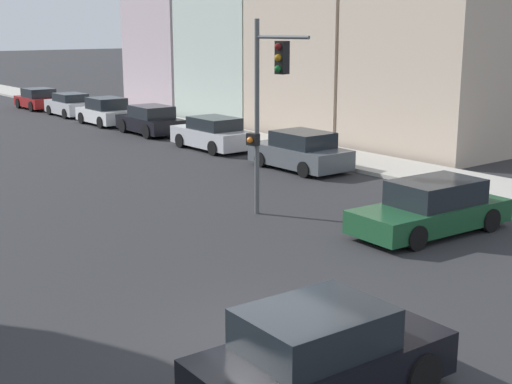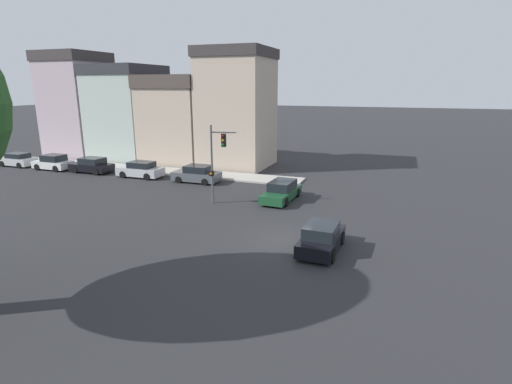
{
  "view_description": "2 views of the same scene",
  "coord_description": "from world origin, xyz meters",
  "px_view_note": "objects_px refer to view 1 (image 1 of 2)",
  "views": [
    {
      "loc": [
        -7.44,
        -9.11,
        5.47
      ],
      "look_at": [
        3.43,
        4.66,
        1.35
      ],
      "focal_mm": 50.0,
      "sensor_mm": 36.0,
      "label": 1
    },
    {
      "loc": [
        -19.92,
        -5.44,
        8.28
      ],
      "look_at": [
        2.77,
        2.72,
        1.84
      ],
      "focal_mm": 28.0,
      "sensor_mm": 36.0,
      "label": 2
    }
  ],
  "objects_px": {
    "parked_car_3": "(106,112)",
    "parked_car_5": "(38,99)",
    "parked_car_4": "(70,105)",
    "parked_car_0": "(300,152)",
    "crossing_car_1": "(432,209)",
    "crossing_car_0": "(320,357)",
    "parked_car_2": "(151,121)",
    "parked_car_1": "(213,134)",
    "traffic_signal": "(267,93)"
  },
  "relations": [
    {
      "from": "traffic_signal",
      "to": "crossing_car_0",
      "type": "xyz_separation_m",
      "value": [
        -6.03,
        -8.65,
        -2.91
      ]
    },
    {
      "from": "parked_car_3",
      "to": "parked_car_5",
      "type": "distance_m",
      "value": 9.84
    },
    {
      "from": "crossing_car_1",
      "to": "parked_car_5",
      "type": "relative_size",
      "value": 1.21
    },
    {
      "from": "parked_car_0",
      "to": "parked_car_4",
      "type": "height_order",
      "value": "parked_car_0"
    },
    {
      "from": "parked_car_0",
      "to": "crossing_car_0",
      "type": "bearing_deg",
      "value": 139.3
    },
    {
      "from": "parked_car_2",
      "to": "parked_car_3",
      "type": "height_order",
      "value": "parked_car_3"
    },
    {
      "from": "traffic_signal",
      "to": "parked_car_5",
      "type": "height_order",
      "value": "traffic_signal"
    },
    {
      "from": "crossing_car_1",
      "to": "parked_car_5",
      "type": "height_order",
      "value": "crossing_car_1"
    },
    {
      "from": "crossing_car_0",
      "to": "parked_car_5",
      "type": "xyz_separation_m",
      "value": [
        11.39,
        39.45,
        -0.04
      ]
    },
    {
      "from": "parked_car_2",
      "to": "parked_car_4",
      "type": "height_order",
      "value": "parked_car_2"
    },
    {
      "from": "crossing_car_0",
      "to": "parked_car_1",
      "type": "xyz_separation_m",
      "value": [
        11.41,
        19.12,
        0.0
      ]
    },
    {
      "from": "parked_car_4",
      "to": "parked_car_5",
      "type": "distance_m",
      "value": 4.83
    },
    {
      "from": "parked_car_2",
      "to": "parked_car_5",
      "type": "height_order",
      "value": "parked_car_2"
    },
    {
      "from": "parked_car_5",
      "to": "crossing_car_0",
      "type": "bearing_deg",
      "value": 164.67
    },
    {
      "from": "parked_car_1",
      "to": "parked_car_2",
      "type": "height_order",
      "value": "parked_car_2"
    },
    {
      "from": "parked_car_1",
      "to": "parked_car_4",
      "type": "distance_m",
      "value": 15.51
    },
    {
      "from": "crossing_car_1",
      "to": "parked_car_0",
      "type": "distance_m",
      "value": 9.2
    },
    {
      "from": "parked_car_0",
      "to": "parked_car_2",
      "type": "relative_size",
      "value": 0.97
    },
    {
      "from": "parked_car_1",
      "to": "parked_car_2",
      "type": "relative_size",
      "value": 0.99
    },
    {
      "from": "crossing_car_0",
      "to": "crossing_car_1",
      "type": "distance_m",
      "value": 9.59
    },
    {
      "from": "parked_car_0",
      "to": "parked_car_5",
      "type": "height_order",
      "value": "parked_car_0"
    },
    {
      "from": "traffic_signal",
      "to": "crossing_car_1",
      "type": "height_order",
      "value": "traffic_signal"
    },
    {
      "from": "crossing_car_0",
      "to": "parked_car_4",
      "type": "relative_size",
      "value": 1.03
    },
    {
      "from": "crossing_car_0",
      "to": "parked_car_4",
      "type": "distance_m",
      "value": 36.48
    },
    {
      "from": "traffic_signal",
      "to": "parked_car_0",
      "type": "bearing_deg",
      "value": -152.06
    },
    {
      "from": "crossing_car_1",
      "to": "parked_car_2",
      "type": "xyz_separation_m",
      "value": [
        3.11,
        20.3,
        0.03
      ]
    },
    {
      "from": "crossing_car_0",
      "to": "crossing_car_1",
      "type": "bearing_deg",
      "value": 30.87
    },
    {
      "from": "traffic_signal",
      "to": "parked_car_3",
      "type": "distance_m",
      "value": 21.83
    },
    {
      "from": "parked_car_3",
      "to": "crossing_car_0",
      "type": "bearing_deg",
      "value": 159.3
    },
    {
      "from": "crossing_car_0",
      "to": "crossing_car_1",
      "type": "height_order",
      "value": "crossing_car_0"
    },
    {
      "from": "parked_car_4",
      "to": "parked_car_0",
      "type": "bearing_deg",
      "value": -179.21
    },
    {
      "from": "parked_car_5",
      "to": "parked_car_3",
      "type": "bearing_deg",
      "value": -179.14
    },
    {
      "from": "parked_car_1",
      "to": "parked_car_2",
      "type": "xyz_separation_m",
      "value": [
        0.13,
        5.76,
        0.0
      ]
    },
    {
      "from": "parked_car_1",
      "to": "parked_car_5",
      "type": "height_order",
      "value": "parked_car_1"
    },
    {
      "from": "traffic_signal",
      "to": "parked_car_2",
      "type": "relative_size",
      "value": 1.32
    },
    {
      "from": "crossing_car_1",
      "to": "parked_car_0",
      "type": "relative_size",
      "value": 1.14
    },
    {
      "from": "parked_car_0",
      "to": "parked_car_4",
      "type": "relative_size",
      "value": 1.04
    },
    {
      "from": "parked_car_2",
      "to": "parked_car_3",
      "type": "xyz_separation_m",
      "value": [
        -0.14,
        4.73,
        0.01
      ]
    },
    {
      "from": "parked_car_1",
      "to": "crossing_car_0",
      "type": "bearing_deg",
      "value": 149.23
    },
    {
      "from": "crossing_car_0",
      "to": "parked_car_1",
      "type": "height_order",
      "value": "crossing_car_0"
    },
    {
      "from": "crossing_car_0",
      "to": "parked_car_3",
      "type": "relative_size",
      "value": 1.05
    },
    {
      "from": "parked_car_3",
      "to": "parked_car_4",
      "type": "relative_size",
      "value": 0.98
    },
    {
      "from": "traffic_signal",
      "to": "parked_car_2",
      "type": "bearing_deg",
      "value": -121.15
    },
    {
      "from": "crossing_car_1",
      "to": "parked_car_4",
      "type": "relative_size",
      "value": 1.19
    },
    {
      "from": "crossing_car_0",
      "to": "parked_car_4",
      "type": "bearing_deg",
      "value": 73.96
    },
    {
      "from": "crossing_car_0",
      "to": "parked_car_2",
      "type": "height_order",
      "value": "parked_car_2"
    },
    {
      "from": "crossing_car_1",
      "to": "parked_car_1",
      "type": "height_order",
      "value": "parked_car_1"
    },
    {
      "from": "crossing_car_0",
      "to": "parked_car_4",
      "type": "xyz_separation_m",
      "value": [
        11.5,
        34.62,
        -0.03
      ]
    },
    {
      "from": "crossing_car_1",
      "to": "parked_car_3",
      "type": "relative_size",
      "value": 1.22
    },
    {
      "from": "traffic_signal",
      "to": "parked_car_1",
      "type": "bearing_deg",
      "value": -129.6
    }
  ]
}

